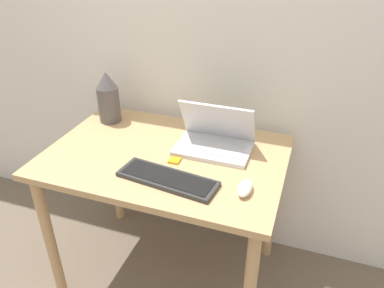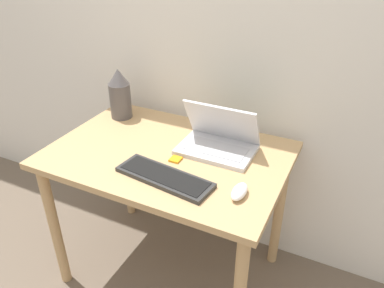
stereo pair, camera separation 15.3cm
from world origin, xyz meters
TOP-DOWN VIEW (x-y plane):
  - wall_back at (0.00, 0.78)m, footprint 6.00×0.05m
  - desk at (0.00, 0.36)m, footprint 1.05×0.72m
  - laptop at (0.19, 0.48)m, footprint 0.33×0.23m
  - keyboard at (0.09, 0.17)m, footprint 0.42×0.18m
  - mouse at (0.39, 0.20)m, footprint 0.05×0.11m
  - vase at (-0.40, 0.57)m, footprint 0.11×0.11m
  - mp3_player at (0.06, 0.32)m, footprint 0.05×0.05m

SIDE VIEW (x-z plane):
  - desk at x=0.00m, z-range 0.27..1.02m
  - mp3_player at x=0.06m, z-range 0.75..0.76m
  - keyboard at x=0.09m, z-range 0.75..0.77m
  - mouse at x=0.39m, z-range 0.75..0.79m
  - laptop at x=0.19m, z-range 0.69..0.91m
  - vase at x=-0.40m, z-range 0.74..1.01m
  - wall_back at x=0.00m, z-range 0.00..2.50m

